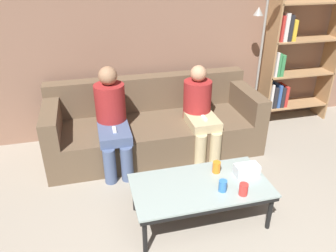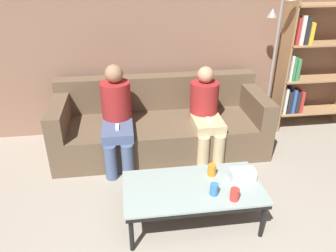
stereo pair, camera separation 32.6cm
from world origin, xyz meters
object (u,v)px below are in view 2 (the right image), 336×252
(cup_near_right, at_px, (212,170))
(cup_far_center, at_px, (214,189))
(couch, at_px, (160,125))
(tissue_box, at_px, (242,175))
(coffee_table, at_px, (193,190))
(seated_person_mid_left, at_px, (206,111))
(cup_near_left, at_px, (235,194))
(seated_person_left_end, at_px, (117,114))
(standing_lamp, at_px, (276,51))
(bookshelf, at_px, (308,65))

(cup_near_right, distance_m, cup_far_center, 0.27)
(couch, height_order, tissue_box, couch)
(coffee_table, bearing_deg, seated_person_mid_left, 71.53)
(couch, distance_m, cup_far_center, 1.52)
(coffee_table, distance_m, cup_near_left, 0.38)
(seated_person_left_end, bearing_deg, couch, 23.63)
(standing_lamp, bearing_deg, cup_near_left, -120.44)
(couch, bearing_deg, standing_lamp, 6.61)
(coffee_table, xyz_separation_m, standing_lamp, (1.32, 1.53, 0.78))
(tissue_box, height_order, seated_person_left_end, seated_person_left_end)
(couch, distance_m, cup_near_right, 1.27)
(couch, bearing_deg, cup_far_center, -79.30)
(coffee_table, bearing_deg, cup_near_right, 35.48)
(standing_lamp, distance_m, seated_person_mid_left, 1.16)
(cup_near_left, relative_size, bookshelf, 0.06)
(cup_near_left, height_order, cup_near_right, cup_near_right)
(bookshelf, relative_size, seated_person_left_end, 1.67)
(cup_far_center, distance_m, seated_person_mid_left, 1.29)
(cup_far_center, distance_m, seated_person_left_end, 1.50)
(bookshelf, relative_size, seated_person_mid_left, 1.77)
(cup_near_left, relative_size, cup_near_right, 0.98)
(seated_person_left_end, relative_size, seated_person_mid_left, 1.06)
(cup_near_right, relative_size, tissue_box, 0.50)
(seated_person_mid_left, bearing_deg, cup_far_center, -100.37)
(cup_near_right, relative_size, seated_person_left_end, 0.10)
(coffee_table, relative_size, seated_person_mid_left, 1.14)
(standing_lamp, height_order, seated_person_mid_left, standing_lamp)
(seated_person_left_end, bearing_deg, seated_person_mid_left, 0.33)
(couch, bearing_deg, seated_person_mid_left, -23.07)
(couch, xyz_separation_m, seated_person_left_end, (-0.51, -0.22, 0.29))
(couch, xyz_separation_m, cup_near_right, (0.33, -1.22, 0.14))
(cup_near_right, bearing_deg, tissue_box, -21.36)
(tissue_box, bearing_deg, couch, 113.96)
(couch, xyz_separation_m, seated_person_mid_left, (0.51, -0.22, 0.26))
(coffee_table, height_order, seated_person_left_end, seated_person_left_end)
(cup_far_center, relative_size, standing_lamp, 0.06)
(seated_person_mid_left, bearing_deg, tissue_box, -86.21)
(couch, distance_m, coffee_table, 1.37)
(seated_person_mid_left, bearing_deg, seated_person_left_end, -179.67)
(seated_person_left_end, bearing_deg, bookshelf, 12.01)
(cup_near_right, bearing_deg, bookshelf, 42.48)
(coffee_table, xyz_separation_m, cup_near_left, (0.30, -0.21, 0.09))
(cup_far_center, bearing_deg, coffee_table, 140.10)
(coffee_table, distance_m, cup_near_right, 0.26)
(couch, height_order, bookshelf, bookshelf)
(cup_near_right, xyz_separation_m, bookshelf, (1.67, 1.53, 0.45))
(standing_lamp, bearing_deg, cup_near_right, -128.98)
(tissue_box, bearing_deg, cup_near_left, -121.40)
(couch, relative_size, standing_lamp, 1.37)
(couch, height_order, cup_near_left, couch)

